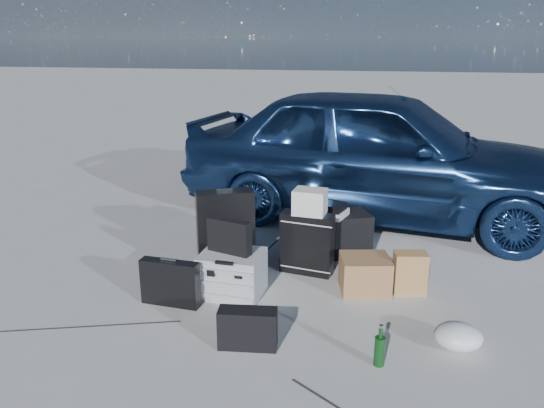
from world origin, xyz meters
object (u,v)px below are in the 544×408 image
Objects in this scene: pelican_case at (232,273)px; suitcase_right at (307,243)px; suitcase_left at (226,227)px; briefcase at (170,283)px; duffel_bag at (327,235)px; car at (379,153)px; green_bottle at (380,346)px; cardboard_box at (365,274)px.

pelican_case is 0.89× the size of suitcase_right.
suitcase_left reaches higher than suitcase_right.
duffel_bag is (1.07, 1.21, 0.02)m from briefcase.
car is 6.51× the size of suitcase_left.
briefcase is at bearing -126.01° from suitcase_left.
car reaches higher than briefcase.
pelican_case is at bearing -125.16° from suitcase_right.
suitcase_right is at bearing 170.62° from car.
suitcase_right reaches higher than green_bottle.
duffel_bag is 0.78m from cardboard_box.
suitcase_right reaches higher than cardboard_box.
duffel_bag is at bearing 53.26° from briefcase.
pelican_case is 0.67m from suitcase_left.
cardboard_box is 1.03m from green_bottle.
cardboard_box is 1.43× the size of green_bottle.
suitcase_right is 0.58m from cardboard_box.
suitcase_right is (0.94, 0.78, 0.09)m from briefcase.
briefcase is (-1.51, -2.45, -0.56)m from car.
suitcase_right is at bearing -31.32° from suitcase_left.
suitcase_left is at bearing 164.51° from cardboard_box.
suitcase_left is at bearing 135.32° from green_bottle.
car is 11.30× the size of cardboard_box.
cardboard_box is (0.37, -0.68, -0.05)m from duffel_bag.
car is 5.45× the size of duffel_bag.
suitcase_right is at bearing -132.60° from duffel_bag.
cardboard_box is at bearing -39.58° from suitcase_left.
pelican_case is 1.06m from cardboard_box.
car is 1.42m from duffel_bag.
green_bottle is at bearing -53.25° from suitcase_right.
suitcase_left is 1.23× the size of suitcase_right.
duffel_bag is at bearing 83.19° from suitcase_right.
suitcase_right reaches higher than duffel_bag.
suitcase_left is (0.19, 0.88, 0.15)m from briefcase.
briefcase reaches higher than cardboard_box.
green_bottle is (0.50, -1.70, -0.06)m from duffel_bag.
suitcase_right is 2.02× the size of green_bottle.
cardboard_box is at bearing -86.51° from duffel_bag.
duffel_bag reaches higher than green_bottle.
suitcase_left is 1.96m from green_bottle.
pelican_case is at bearing 37.70° from briefcase.
pelican_case is 1.04× the size of briefcase.
cardboard_box is at bearing -16.24° from suitcase_right.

